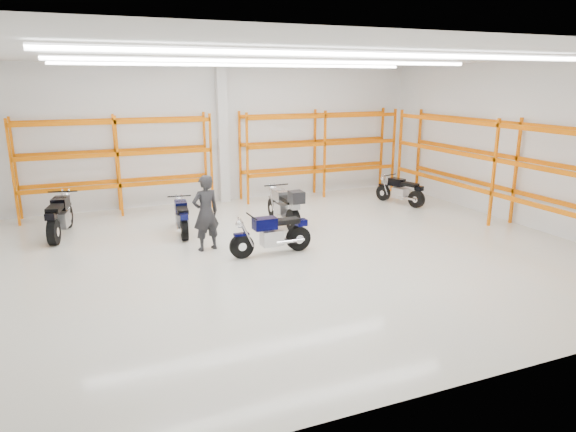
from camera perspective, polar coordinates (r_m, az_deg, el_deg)
name	(u,v)px	position (r m, az deg, el deg)	size (l,w,h in m)	color
ground	(291,252)	(12.31, 0.28, -4.03)	(14.00, 14.00, 0.00)	beige
room_shell	(290,113)	(11.70, 0.25, 11.41)	(14.02, 12.02, 4.51)	silver
motorcycle_main	(274,235)	(12.08, -1.52, -2.10)	(2.02, 0.67, 0.99)	black
motorcycle_back_a	(59,218)	(14.62, -24.07, -0.19)	(0.87, 2.23, 1.10)	black
motorcycle_back_b	(182,218)	(13.92, -11.70, -0.22)	(0.63, 1.91, 0.94)	black
motorcycle_back_c	(285,207)	(14.27, -0.31, 0.98)	(0.73, 2.28, 1.18)	black
motorcycle_back_d	(402,192)	(17.32, 12.53, 2.67)	(0.83, 1.83, 0.93)	black
standing_man	(206,213)	(12.38, -9.13, 0.34)	(0.67, 0.44, 1.84)	black
structural_column	(223,135)	(17.25, -7.28, 8.96)	(0.32, 0.32, 4.50)	white
pallet_racking_back_left	(117,156)	(16.41, -18.49, 6.38)	(5.67, 0.87, 3.00)	#EB5A09
pallet_racking_back_right	(320,145)	(18.18, 3.54, 7.87)	(5.67, 0.87, 3.00)	#EB5A09
pallet_racking_side	(506,161)	(15.52, 23.07, 5.62)	(0.87, 9.07, 3.00)	#EB5A09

